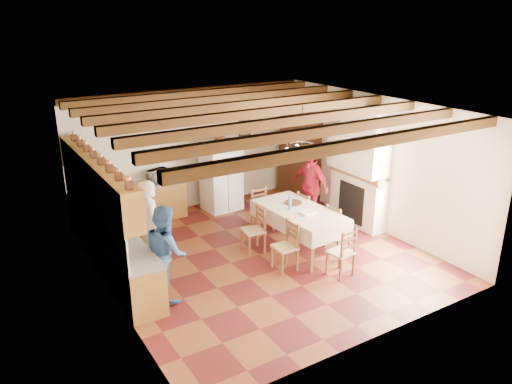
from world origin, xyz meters
TOP-DOWN VIEW (x-y plane):
  - floor at (0.00, 0.00)m, footprint 6.00×6.50m
  - ceiling at (0.00, 0.00)m, footprint 6.00×6.50m
  - wall_back at (0.00, 3.26)m, footprint 6.00×0.02m
  - wall_front at (0.00, -3.26)m, footprint 6.00×0.02m
  - wall_left at (-3.01, 0.00)m, footprint 0.02×6.50m
  - wall_right at (3.01, 0.00)m, footprint 0.02×6.50m
  - ceiling_beams at (0.00, 0.00)m, footprint 6.00×6.30m
  - lower_cabinets_left at (-2.70, 1.05)m, footprint 0.60×4.30m
  - lower_cabinets_back at (-1.55, 2.95)m, footprint 2.30×0.60m
  - countertop_left at (-2.70, 1.05)m, footprint 0.62×4.30m
  - countertop_back at (-1.55, 2.95)m, footprint 2.34×0.62m
  - backsplash_left at (-2.98, 1.05)m, footprint 0.03×4.30m
  - backsplash_back at (-1.55, 3.23)m, footprint 2.30×0.03m
  - upper_cabinets at (-2.83, 1.05)m, footprint 0.35×4.20m
  - fireplace at (2.72, 0.20)m, footprint 0.56×1.60m
  - wall_picture at (1.55, 3.23)m, footprint 0.34×0.03m
  - refrigerator at (0.55, 2.68)m, footprint 0.91×0.77m
  - hutch at (2.75, 2.41)m, footprint 0.59×1.28m
  - dining_table at (0.84, -0.19)m, footprint 1.13×2.08m
  - chandelier at (0.84, -0.19)m, footprint 0.47×0.47m
  - chair_left_near at (0.10, -0.75)m, footprint 0.41×0.43m
  - chair_left_far at (-0.01, 0.22)m, footprint 0.44×0.46m
  - chair_right_near at (1.57, -0.57)m, footprint 0.44×0.46m
  - chair_right_far at (1.51, 0.37)m, footprint 0.42×0.44m
  - chair_end_near at (0.86, -1.48)m, footprint 0.47×0.45m
  - chair_end_far at (0.74, 1.05)m, footprint 0.42×0.40m
  - person_man at (-2.10, 0.36)m, footprint 0.56×0.75m
  - person_woman_blue at (-2.17, -0.47)m, footprint 0.65×0.83m
  - person_woman_red at (1.90, 0.85)m, footprint 0.62×1.10m
  - microwave at (-0.94, 2.95)m, footprint 0.60×0.49m
  - fridge_vase at (0.53, 2.68)m, footprint 0.34×0.34m

SIDE VIEW (x-z plane):
  - floor at x=0.00m, z-range -0.02..0.00m
  - lower_cabinets_left at x=-2.70m, z-range 0.00..0.86m
  - lower_cabinets_back at x=-1.55m, z-range 0.00..0.86m
  - chair_left_near at x=0.10m, z-range 0.00..0.96m
  - chair_left_far at x=-0.01m, z-range 0.00..0.96m
  - chair_right_near at x=1.57m, z-range 0.00..0.96m
  - chair_right_far at x=1.51m, z-range 0.00..0.96m
  - chair_end_near at x=0.86m, z-range 0.00..0.96m
  - chair_end_far at x=0.74m, z-range 0.00..0.96m
  - dining_table at x=0.84m, z-range 0.36..1.25m
  - person_woman_blue at x=-2.17m, z-range 0.00..1.67m
  - refrigerator at x=0.55m, z-range 0.00..1.73m
  - countertop_left at x=-2.70m, z-range 0.86..0.90m
  - countertop_back at x=-1.55m, z-range 0.86..0.90m
  - person_woman_red at x=1.90m, z-range 0.00..1.77m
  - person_man at x=-2.10m, z-range 0.00..1.86m
  - microwave at x=-0.94m, z-range 0.90..1.19m
  - hutch at x=2.75m, z-range 0.00..2.28m
  - backsplash_left at x=-2.98m, z-range 0.90..1.50m
  - backsplash_back at x=-1.55m, z-range 0.90..1.50m
  - fireplace at x=2.72m, z-range 0.00..2.80m
  - wall_back at x=0.00m, z-range 0.00..3.00m
  - wall_front at x=0.00m, z-range 0.00..3.00m
  - wall_left at x=-3.01m, z-range 0.00..3.00m
  - wall_right at x=3.01m, z-range 0.00..3.00m
  - upper_cabinets at x=-2.83m, z-range 1.50..2.20m
  - wall_picture at x=1.55m, z-range 1.64..2.06m
  - fridge_vase at x=0.53m, z-range 1.73..2.01m
  - chandelier at x=0.84m, z-range 2.23..2.27m
  - ceiling_beams at x=0.00m, z-range 2.83..2.99m
  - ceiling at x=0.00m, z-range 3.00..3.02m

